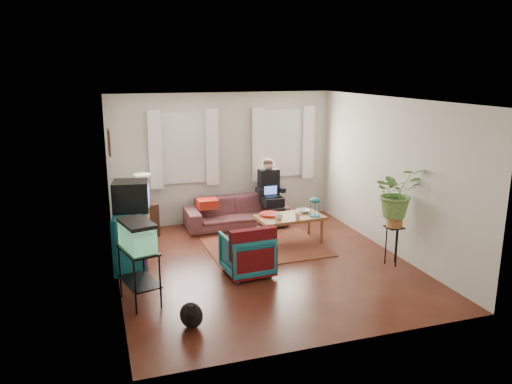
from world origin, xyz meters
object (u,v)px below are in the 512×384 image
object	(u,v)px
aquarium_stand	(140,276)
side_table	(145,219)
sofa	(236,207)
dresser	(132,239)
armchair	(247,252)
coffee_table	(290,229)
plant_stand	(393,246)

from	to	relation	value
aquarium_stand	side_table	bearing A→B (deg)	68.19
sofa	dresser	size ratio (longest dim) A/B	2.02
side_table	dresser	world-z (taller)	dresser
sofa	armchair	distance (m)	2.37
aquarium_stand	armchair	size ratio (longest dim) A/B	1.06
side_table	coffee_table	distance (m)	2.72
dresser	plant_stand	bearing A→B (deg)	-8.18
armchair	plant_stand	bearing A→B (deg)	166.97
dresser	aquarium_stand	size ratio (longest dim) A/B	1.31
aquarium_stand	coffee_table	bearing A→B (deg)	15.21
sofa	coffee_table	size ratio (longest dim) A/B	1.67
side_table	armchair	xyz separation A→B (m)	(1.29, -2.33, 0.05)
side_table	aquarium_stand	world-z (taller)	aquarium_stand
side_table	coffee_table	bearing A→B (deg)	-26.32
sofa	side_table	xyz separation A→B (m)	(-1.77, 0.01, -0.08)
side_table	plant_stand	world-z (taller)	plant_stand
plant_stand	side_table	bearing A→B (deg)	143.24
side_table	coffee_table	world-z (taller)	side_table
coffee_table	plant_stand	size ratio (longest dim) A/B	1.88
dresser	coffee_table	size ratio (longest dim) A/B	0.83
dresser	plant_stand	world-z (taller)	dresser
sofa	coffee_table	xyz separation A→B (m)	(0.66, -1.20, -0.14)
sofa	aquarium_stand	size ratio (longest dim) A/B	2.64
armchair	coffee_table	bearing A→B (deg)	-139.77
aquarium_stand	plant_stand	bearing A→B (deg)	-13.00
sofa	armchair	size ratio (longest dim) A/B	2.81
sofa	side_table	bearing A→B (deg)	179.68
aquarium_stand	coffee_table	world-z (taller)	aquarium_stand
sofa	plant_stand	bearing A→B (deg)	-55.82
armchair	plant_stand	distance (m)	2.34
dresser	side_table	bearing A→B (deg)	86.08
side_table	plant_stand	distance (m)	4.50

